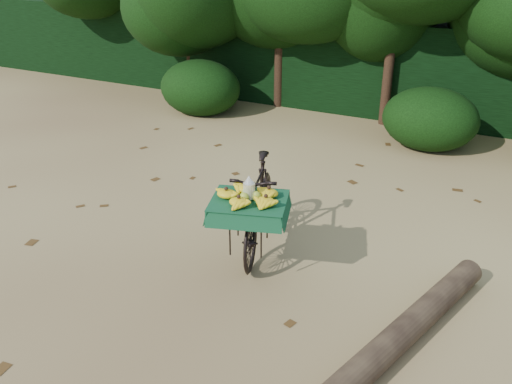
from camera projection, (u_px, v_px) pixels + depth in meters
The scene contains 7 objects.
ground at pixel (221, 242), 6.34m from camera, with size 80.00×80.00×0.00m, color tan.
vendor_bicycle at pixel (258, 205), 6.02m from camera, with size 1.12×1.88×1.05m.
fallen_log at pixel (378, 355), 4.43m from camera, with size 0.25×0.25×3.45m, color brown.
hedge_backdrop at pixel (377, 63), 11.03m from camera, with size 26.00×1.80×1.80m, color black.
tree_row at pixel (337, 9), 10.18m from camera, with size 14.50×2.00×4.00m, color black, non-canonical shape.
bush_clumps at pixel (371, 114), 9.40m from camera, with size 8.80×1.70×0.90m, color black, non-canonical shape.
leaf_litter at pixel (247, 218), 6.86m from camera, with size 7.00×7.30×0.01m, color #4A3013, non-canonical shape.
Camera 1 is at (2.87, -4.69, 3.23)m, focal length 38.00 mm.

